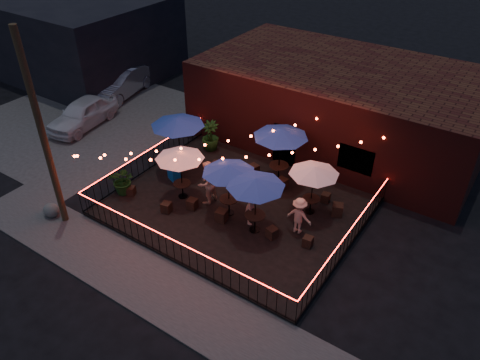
{
  "coord_description": "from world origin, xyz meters",
  "views": [
    {
      "loc": [
        8.93,
        -10.96,
        12.31
      ],
      "look_at": [
        0.05,
        2.19,
        1.38
      ],
      "focal_mm": 35.0,
      "sensor_mm": 36.0,
      "label": 1
    }
  ],
  "objects_px": {
    "utility_pole": "(43,135)",
    "cafe_table_0": "(180,156)",
    "cafe_table_1": "(178,122)",
    "boulder": "(51,210)",
    "cafe_table_4": "(256,183)",
    "cafe_table_5": "(314,171)",
    "cooler": "(174,171)",
    "cafe_table_3": "(281,133)",
    "cafe_table_2": "(228,169)"
  },
  "relations": [
    {
      "from": "utility_pole",
      "to": "cafe_table_3",
      "type": "relative_size",
      "value": 2.69
    },
    {
      "from": "cafe_table_1",
      "to": "cooler",
      "type": "height_order",
      "value": "cafe_table_1"
    },
    {
      "from": "cafe_table_3",
      "to": "cafe_table_2",
      "type": "bearing_deg",
      "value": -98.66
    },
    {
      "from": "cafe_table_0",
      "to": "cafe_table_1",
      "type": "bearing_deg",
      "value": 131.77
    },
    {
      "from": "cafe_table_2",
      "to": "cafe_table_4",
      "type": "xyz_separation_m",
      "value": [
        1.47,
        -0.32,
        0.1
      ]
    },
    {
      "from": "cafe_table_0",
      "to": "boulder",
      "type": "distance_m",
      "value": 5.79
    },
    {
      "from": "cafe_table_1",
      "to": "cafe_table_3",
      "type": "relative_size",
      "value": 1.02
    },
    {
      "from": "cafe_table_1",
      "to": "cafe_table_2",
      "type": "height_order",
      "value": "cafe_table_1"
    },
    {
      "from": "cafe_table_0",
      "to": "cafe_table_4",
      "type": "bearing_deg",
      "value": -1.9
    },
    {
      "from": "cafe_table_1",
      "to": "cooler",
      "type": "bearing_deg",
      "value": -69.36
    },
    {
      "from": "cafe_table_5",
      "to": "cooler",
      "type": "height_order",
      "value": "cafe_table_5"
    },
    {
      "from": "utility_pole",
      "to": "cooler",
      "type": "xyz_separation_m",
      "value": [
        1.92,
        4.66,
        -3.42
      ]
    },
    {
      "from": "cafe_table_3",
      "to": "boulder",
      "type": "distance_m",
      "value": 10.13
    },
    {
      "from": "cafe_table_4",
      "to": "boulder",
      "type": "distance_m",
      "value": 8.72
    },
    {
      "from": "cafe_table_0",
      "to": "cafe_table_3",
      "type": "relative_size",
      "value": 0.78
    },
    {
      "from": "cafe_table_4",
      "to": "boulder",
      "type": "height_order",
      "value": "cafe_table_4"
    },
    {
      "from": "cafe_table_0",
      "to": "cafe_table_3",
      "type": "xyz_separation_m",
      "value": [
        2.82,
        3.4,
        0.36
      ]
    },
    {
      "from": "cafe_table_0",
      "to": "cafe_table_2",
      "type": "xyz_separation_m",
      "value": [
        2.33,
        0.19,
        0.07
      ]
    },
    {
      "from": "utility_pole",
      "to": "cafe_table_0",
      "type": "relative_size",
      "value": 3.46
    },
    {
      "from": "utility_pole",
      "to": "cafe_table_4",
      "type": "height_order",
      "value": "utility_pole"
    },
    {
      "from": "cafe_table_1",
      "to": "cafe_table_0",
      "type": "bearing_deg",
      "value": -48.23
    },
    {
      "from": "cafe_table_4",
      "to": "cafe_table_5",
      "type": "distance_m",
      "value": 2.61
    },
    {
      "from": "cafe_table_1",
      "to": "cooler",
      "type": "xyz_separation_m",
      "value": [
        0.32,
        -0.85,
        -2.03
      ]
    },
    {
      "from": "cafe_table_3",
      "to": "cafe_table_4",
      "type": "bearing_deg",
      "value": -74.5
    },
    {
      "from": "cafe_table_0",
      "to": "cafe_table_4",
      "type": "height_order",
      "value": "cafe_table_4"
    },
    {
      "from": "cafe_table_5",
      "to": "boulder",
      "type": "xyz_separation_m",
      "value": [
        -8.83,
        -6.1,
        -1.87
      ]
    },
    {
      "from": "utility_pole",
      "to": "cafe_table_2",
      "type": "xyz_separation_m",
      "value": [
        5.42,
        4.02,
        -1.69
      ]
    },
    {
      "from": "utility_pole",
      "to": "cafe_table_2",
      "type": "relative_size",
      "value": 3.29
    },
    {
      "from": "cafe_table_1",
      "to": "cafe_table_4",
      "type": "height_order",
      "value": "cafe_table_1"
    },
    {
      "from": "utility_pole",
      "to": "cooler",
      "type": "distance_m",
      "value": 6.09
    },
    {
      "from": "cafe_table_1",
      "to": "boulder",
      "type": "height_order",
      "value": "cafe_table_1"
    },
    {
      "from": "cafe_table_1",
      "to": "cafe_table_3",
      "type": "xyz_separation_m",
      "value": [
        4.31,
        1.72,
        -0.03
      ]
    },
    {
      "from": "cafe_table_1",
      "to": "cafe_table_4",
      "type": "bearing_deg",
      "value": -18.78
    },
    {
      "from": "boulder",
      "to": "cooler",
      "type": "bearing_deg",
      "value": 61.71
    },
    {
      "from": "boulder",
      "to": "cafe_table_2",
      "type": "bearing_deg",
      "value": 34.34
    },
    {
      "from": "cafe_table_5",
      "to": "boulder",
      "type": "bearing_deg",
      "value": -145.34
    },
    {
      "from": "utility_pole",
      "to": "cafe_table_2",
      "type": "distance_m",
      "value": 6.96
    },
    {
      "from": "utility_pole",
      "to": "cafe_table_1",
      "type": "bearing_deg",
      "value": 73.8
    },
    {
      "from": "cafe_table_2",
      "to": "cafe_table_4",
      "type": "distance_m",
      "value": 1.5
    },
    {
      "from": "cafe_table_1",
      "to": "boulder",
      "type": "distance_m",
      "value": 6.5
    },
    {
      "from": "cafe_table_1",
      "to": "boulder",
      "type": "relative_size",
      "value": 3.75
    },
    {
      "from": "cafe_table_2",
      "to": "cafe_table_1",
      "type": "bearing_deg",
      "value": 158.8
    },
    {
      "from": "utility_pole",
      "to": "boulder",
      "type": "relative_size",
      "value": 9.91
    },
    {
      "from": "cafe_table_1",
      "to": "boulder",
      "type": "bearing_deg",
      "value": -111.82
    },
    {
      "from": "cafe_table_4",
      "to": "cafe_table_5",
      "type": "xyz_separation_m",
      "value": [
        1.28,
        2.27,
        -0.22
      ]
    },
    {
      "from": "cafe_table_1",
      "to": "cooler",
      "type": "relative_size",
      "value": 3.54
    },
    {
      "from": "cafe_table_2",
      "to": "cafe_table_3",
      "type": "bearing_deg",
      "value": 81.34
    },
    {
      "from": "cafe_table_1",
      "to": "cafe_table_2",
      "type": "relative_size",
      "value": 1.25
    },
    {
      "from": "cafe_table_0",
      "to": "boulder",
      "type": "relative_size",
      "value": 2.87
    },
    {
      "from": "cafe_table_4",
      "to": "boulder",
      "type": "xyz_separation_m",
      "value": [
        -7.55,
        -3.84,
        -2.09
      ]
    }
  ]
}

